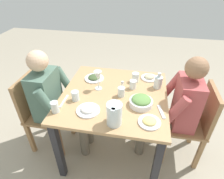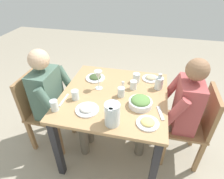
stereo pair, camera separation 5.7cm
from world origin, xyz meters
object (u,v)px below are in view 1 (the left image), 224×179
(plate_dolmas, at_px, (94,78))
(plate_yoghurt, at_px, (88,109))
(oil_carafe, at_px, (158,83))
(salad_bowl, at_px, (141,101))
(diner_near, at_px, (175,107))
(diner_far, at_px, (56,101))
(water_pitcher, at_px, (114,114))
(salt_shaker, at_px, (122,84))
(wine_glass, at_px, (98,76))
(dining_table, at_px, (114,103))
(plate_beans, at_px, (149,77))
(chair_far, at_px, (40,109))
(water_glass_far_right, at_px, (121,92))
(chair_near, at_px, (193,121))
(water_glass_by_pitcher, at_px, (55,107))
(water_glass_far_left, at_px, (75,96))
(water_glass_center, at_px, (133,84))
(water_glass_near_right, at_px, (135,77))
(plate_fries, at_px, (149,121))

(plate_dolmas, xyz_separation_m, plate_yoghurt, (-0.51, -0.09, 0.00))
(oil_carafe, bearing_deg, salad_bowl, 154.70)
(diner_near, height_order, diner_far, same)
(water_pitcher, bearing_deg, salt_shaker, 1.15)
(wine_glass, bearing_deg, dining_table, -110.15)
(diner_far, distance_m, plate_dolmas, 0.46)
(salt_shaker, bearing_deg, plate_yoghurt, 151.82)
(plate_beans, distance_m, wine_glass, 0.58)
(chair_far, xyz_separation_m, plate_beans, (0.42, -1.11, 0.27))
(water_glass_far_right, xyz_separation_m, oil_carafe, (0.21, -0.34, 0.01))
(diner_near, relative_size, oil_carafe, 7.09)
(chair_near, xyz_separation_m, water_glass_by_pitcher, (-0.39, 1.23, 0.31))
(water_pitcher, bearing_deg, oil_carafe, -30.62)
(wine_glass, bearing_deg, water_pitcher, -151.81)
(diner_far, xyz_separation_m, water_glass_far_left, (-0.08, -0.26, 0.16))
(plate_beans, distance_m, water_glass_center, 0.27)
(dining_table, xyz_separation_m, chair_near, (0.05, -0.79, -0.15))
(oil_carafe, bearing_deg, plate_dolmas, 86.46)
(chair_near, xyz_separation_m, salt_shaker, (0.10, 0.73, 0.29))
(diner_near, height_order, oil_carafe, diner_near)
(water_pitcher, xyz_separation_m, oil_carafe, (0.57, -0.34, -0.04))
(water_glass_by_pitcher, relative_size, wine_glass, 0.50)
(dining_table, xyz_separation_m, water_glass_by_pitcher, (-0.34, 0.44, 0.16))
(water_glass_far_left, relative_size, salt_shaker, 1.70)
(water_glass_near_right, relative_size, oil_carafe, 0.59)
(plate_fries, distance_m, oil_carafe, 0.52)
(water_pitcher, xyz_separation_m, wine_glass, (0.44, 0.24, 0.05))
(diner_far, bearing_deg, water_glass_center, -75.00)
(water_glass_near_right, bearing_deg, diner_far, 113.57)
(diner_far, bearing_deg, salad_bowl, -93.36)
(plate_beans, bearing_deg, chair_far, 110.70)
(water_glass_near_right, bearing_deg, plate_dolmas, 94.04)
(water_glass_by_pitcher, bearing_deg, water_glass_far_left, -31.26)
(water_glass_center, bearing_deg, oil_carafe, -76.09)
(chair_far, bearing_deg, plate_fries, -102.82)
(plate_yoghurt, height_order, water_glass_center, water_glass_center)
(dining_table, relative_size, plate_dolmas, 4.84)
(plate_yoghurt, bearing_deg, water_glass_far_right, -42.77)
(salad_bowl, bearing_deg, wine_glass, 67.14)
(salt_shaker, bearing_deg, plate_dolmas, 75.80)
(water_glass_by_pitcher, relative_size, oil_carafe, 0.60)
(salad_bowl, bearing_deg, plate_fries, -159.14)
(diner_far, distance_m, salt_shaker, 0.69)
(diner_far, relative_size, water_pitcher, 6.14)
(plate_dolmas, height_order, salt_shaker, salt_shaker)
(chair_near, bearing_deg, oil_carafe, 69.83)
(dining_table, bearing_deg, plate_dolmas, 48.09)
(diner_near, distance_m, plate_beans, 0.42)
(water_glass_far_left, xyz_separation_m, salt_shaker, (0.30, -0.39, -0.02))
(oil_carafe, bearing_deg, plate_yoghurt, 129.03)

